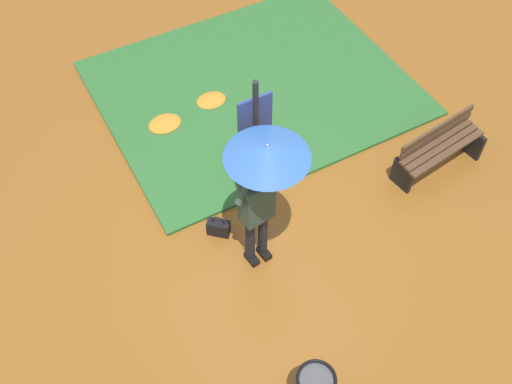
{
  "coord_description": "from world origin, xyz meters",
  "views": [
    {
      "loc": [
        -2.22,
        -3.79,
        6.59
      ],
      "look_at": [
        -0.06,
        0.15,
        0.85
      ],
      "focal_mm": 41.51,
      "sensor_mm": 36.0,
      "label": 1
    }
  ],
  "objects_px": {
    "person_with_umbrella": "(262,177)",
    "info_sign_post": "(255,136)",
    "handbag": "(219,228)",
    "park_bench": "(439,148)"
  },
  "relations": [
    {
      "from": "person_with_umbrella",
      "to": "handbag",
      "type": "distance_m",
      "value": 1.56
    },
    {
      "from": "person_with_umbrella",
      "to": "info_sign_post",
      "type": "height_order",
      "value": "info_sign_post"
    },
    {
      "from": "info_sign_post",
      "to": "park_bench",
      "type": "bearing_deg",
      "value": -12.75
    },
    {
      "from": "info_sign_post",
      "to": "park_bench",
      "type": "distance_m",
      "value": 2.9
    },
    {
      "from": "person_with_umbrella",
      "to": "park_bench",
      "type": "relative_size",
      "value": 1.46
    },
    {
      "from": "info_sign_post",
      "to": "handbag",
      "type": "bearing_deg",
      "value": -167.67
    },
    {
      "from": "park_bench",
      "to": "person_with_umbrella",
      "type": "bearing_deg",
      "value": -178.49
    },
    {
      "from": "person_with_umbrella",
      "to": "info_sign_post",
      "type": "xyz_separation_m",
      "value": [
        0.28,
        0.67,
        -0.11
      ]
    },
    {
      "from": "person_with_umbrella",
      "to": "handbag",
      "type": "xyz_separation_m",
      "value": [
        -0.35,
        0.54,
        -1.42
      ]
    },
    {
      "from": "info_sign_post",
      "to": "handbag",
      "type": "distance_m",
      "value": 1.47
    }
  ]
}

